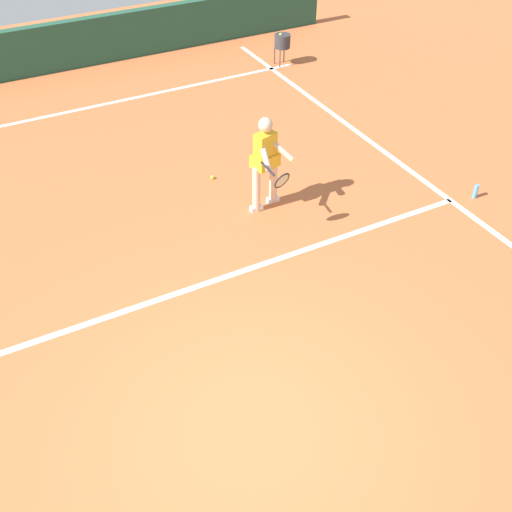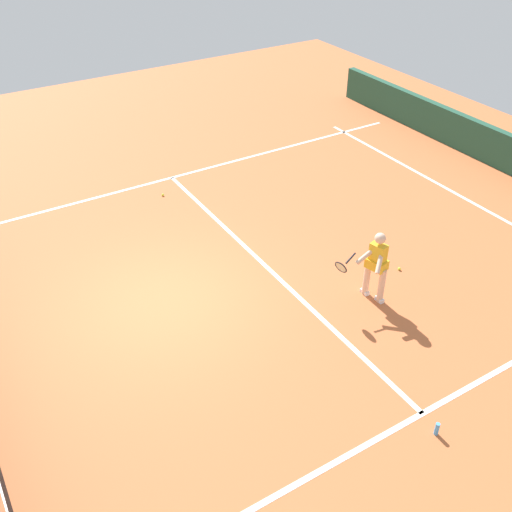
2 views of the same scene
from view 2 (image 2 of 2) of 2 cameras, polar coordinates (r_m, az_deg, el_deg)
name	(u,v)px [view 2 (image 2 of 2)]	position (r m, az deg, el deg)	size (l,w,h in m)	color
ground_plane	(166,300)	(12.21, -8.66, -4.25)	(28.41, 28.41, 0.00)	#C66638
baseline_marking	(459,195)	(16.61, 18.92, 5.58)	(10.71, 0.10, 0.01)	white
service_line_marking	(265,265)	(13.05, 0.83, -0.86)	(9.71, 0.10, 0.01)	white
sideline_left_marking	(304,480)	(9.27, 4.60, -20.72)	(0.10, 19.85, 0.01)	white
sideline_right_marking	(89,200)	(16.11, -15.78, 5.25)	(0.10, 19.85, 0.01)	white
tennis_player	(375,264)	(11.87, 11.42, -0.76)	(0.67, 1.06, 1.55)	beige
tennis_ball_near	(163,195)	(15.85, -8.97, 5.83)	(0.07, 0.07, 0.07)	#D1E533
tennis_ball_far	(399,269)	(13.25, 13.63, -1.21)	(0.07, 0.07, 0.07)	#D1E533
water_bottle	(437,429)	(10.05, 17.02, -15.63)	(0.07, 0.07, 0.24)	#4C9EE5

